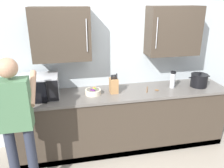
# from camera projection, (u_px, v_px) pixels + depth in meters

# --- Properties ---
(back_wall_tiled) EXTENTS (4.13, 0.44, 2.69)m
(back_wall_tiled) POSITION_uv_depth(u_px,v_px,m) (117.00, 52.00, 3.38)
(back_wall_tiled) COLOR #B2BCC1
(back_wall_tiled) RESTS_ON ground_plane
(counter_unit) EXTENTS (3.18, 0.64, 0.91)m
(counter_unit) POSITION_uv_depth(u_px,v_px,m) (121.00, 120.00, 3.45)
(counter_unit) COLOR #3D3328
(counter_unit) RESTS_ON ground_plane
(microwave_oven) EXTENTS (0.51, 0.43, 0.30)m
(microwave_oven) POSITION_uv_depth(u_px,v_px,m) (37.00, 87.00, 3.04)
(microwave_oven) COLOR #B7BABF
(microwave_oven) RESTS_ON counter_unit
(wooden_spoon) EXTENTS (0.22, 0.21, 0.02)m
(wooden_spoon) POSITION_uv_depth(u_px,v_px,m) (152.00, 90.00, 3.33)
(wooden_spoon) COLOR brown
(wooden_spoon) RESTS_ON counter_unit
(thermos_flask) EXTENTS (0.08, 0.08, 0.26)m
(thermos_flask) POSITION_uv_depth(u_px,v_px,m) (173.00, 80.00, 3.39)
(thermos_flask) COLOR #B7BABF
(thermos_flask) RESTS_ON counter_unit
(fruit_bowl) EXTENTS (0.22, 0.22, 0.09)m
(fruit_bowl) POSITION_uv_depth(u_px,v_px,m) (93.00, 91.00, 3.19)
(fruit_bowl) COLOR beige
(fruit_bowl) RESTS_ON counter_unit
(stock_pot) EXTENTS (0.35, 0.25, 0.23)m
(stock_pot) POSITION_uv_depth(u_px,v_px,m) (199.00, 80.00, 3.45)
(stock_pot) COLOR black
(stock_pot) RESTS_ON counter_unit
(knife_block) EXTENTS (0.11, 0.15, 0.29)m
(knife_block) POSITION_uv_depth(u_px,v_px,m) (114.00, 85.00, 3.23)
(knife_block) COLOR #A37547
(knife_block) RESTS_ON counter_unit
(person_figure) EXTENTS (0.44, 0.53, 1.66)m
(person_figure) POSITION_uv_depth(u_px,v_px,m) (16.00, 119.00, 2.39)
(person_figure) COLOR #282D3D
(person_figure) RESTS_ON ground_plane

